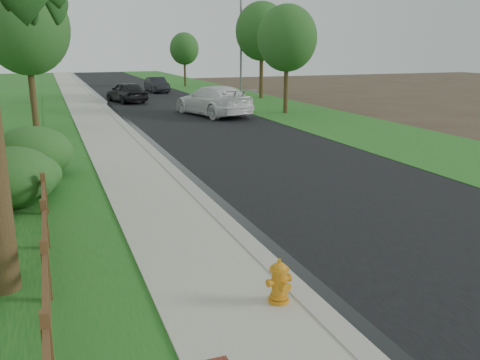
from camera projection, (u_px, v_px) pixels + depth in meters
name	position (u px, v px, depth m)	size (l,w,h in m)	color
ground	(324.00, 349.00, 7.14)	(120.00, 120.00, 0.00)	#3A2C1F
road	(153.00, 99.00, 40.34)	(8.00, 90.00, 0.02)	black
curb	(98.00, 101.00, 38.89)	(0.40, 90.00, 0.12)	gray
wet_gutter	(103.00, 101.00, 39.02)	(0.50, 90.00, 0.00)	black
sidewalk	(81.00, 101.00, 38.44)	(2.20, 90.00, 0.10)	#A09E8C
grass_strip	(54.00, 103.00, 37.80)	(1.60, 90.00, 0.06)	#17511C
verge_far	(234.00, 96.00, 42.71)	(6.00, 90.00, 0.04)	#17511C
ranch_fence	(44.00, 206.00, 11.53)	(0.12, 16.92, 1.10)	#462317
fire_hydrant	(279.00, 282.00, 8.18)	(0.49, 0.39, 0.74)	#C27816
white_suv	(213.00, 101.00, 30.70)	(2.50, 6.16, 1.79)	white
dark_car_mid	(126.00, 92.00, 37.89)	(1.81, 4.51, 1.54)	black
dark_car_far	(157.00, 85.00, 46.08)	(1.43, 4.10, 1.35)	black
streetlight	(239.00, 40.00, 39.80)	(1.82, 0.65, 8.02)	slate
shrub_b	(12.00, 178.00, 13.25)	(2.29, 2.29, 1.60)	#1B4C1C
shrub_c	(33.00, 175.00, 14.38)	(1.61, 1.61, 1.16)	#1B4C1C
shrub_d	(33.00, 153.00, 16.09)	(2.46, 2.46, 1.68)	#1B4C1C
tree_near_left	(26.00, 28.00, 24.02)	(4.06, 4.06, 7.19)	#362216
tree_near_right	(287.00, 38.00, 30.82)	(3.66, 3.66, 6.59)	#362216
tree_mid_left	(25.00, 33.00, 36.28)	(4.06, 4.06, 7.25)	#362216
tree_mid_right	(262.00, 31.00, 39.79)	(4.14, 4.14, 7.50)	#362216
tree_far_right	(184.00, 49.00, 51.86)	(2.96, 2.96, 5.46)	#362216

